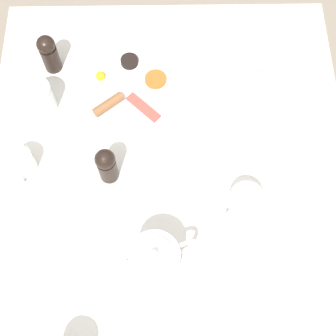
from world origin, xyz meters
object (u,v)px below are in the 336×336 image
object	(u,v)px
breakfast_plate	(127,88)
teapot_far	(272,45)
teapot_near	(156,260)
pepper_grinder	(107,165)
water_glass_tall	(39,98)
teacup_with_saucer_left	(245,202)
fork_by_plate	(40,227)
napkin_folded	(174,165)
creamer_jug	(21,163)
spoon_for_tea	(270,146)
knife_by_plate	(276,296)
salt_grinder	(49,53)

from	to	relation	value
breakfast_plate	teapot_far	xyz separation A→B (m)	(-0.10, 0.40, 0.05)
breakfast_plate	teapot_near	world-z (taller)	teapot_near
pepper_grinder	teapot_near	bearing A→B (deg)	27.16
breakfast_plate	water_glass_tall	size ratio (longest dim) A/B	3.28
teapot_far	pepper_grinder	xyz separation A→B (m)	(0.36, -0.45, 0.01)
teapot_far	teacup_with_saucer_left	distance (m)	0.46
breakfast_plate	teapot_far	size ratio (longest dim) A/B	1.58
teapot_near	breakfast_plate	bearing A→B (deg)	-104.42
breakfast_plate	fork_by_plate	distance (m)	0.45
breakfast_plate	napkin_folded	size ratio (longest dim) A/B	2.10
creamer_jug	spoon_for_tea	xyz separation A→B (m)	(-0.05, 0.64, -0.03)
breakfast_plate	pepper_grinder	world-z (taller)	pepper_grinder
water_glass_tall	knife_by_plate	bearing A→B (deg)	48.81
fork_by_plate	knife_by_plate	bearing A→B (deg)	72.82
breakfast_plate	teacup_with_saucer_left	bearing A→B (deg)	40.77
breakfast_plate	salt_grinder	world-z (taller)	salt_grinder
breakfast_plate	spoon_for_tea	world-z (taller)	breakfast_plate
pepper_grinder	breakfast_plate	bearing A→B (deg)	171.12
teapot_near	spoon_for_tea	size ratio (longest dim) A/B	1.30
teapot_near	fork_by_plate	distance (m)	0.31
water_glass_tall	pepper_grinder	size ratio (longest dim) A/B	0.75
napkin_folded	water_glass_tall	bearing A→B (deg)	-116.64
breakfast_plate	pepper_grinder	xyz separation A→B (m)	(0.26, -0.04, 0.06)
teacup_with_saucer_left	salt_grinder	size ratio (longest dim) A/B	1.16
teacup_with_saucer_left	fork_by_plate	xyz separation A→B (m)	(0.05, -0.51, -0.03)
water_glass_tall	spoon_for_tea	size ratio (longest dim) A/B	0.63
creamer_jug	napkin_folded	bearing A→B (deg)	90.25
teacup_with_saucer_left	water_glass_tall	xyz separation A→B (m)	(-0.29, -0.53, 0.02)
salt_grinder	fork_by_plate	distance (m)	0.48
napkin_folded	spoon_for_tea	xyz separation A→B (m)	(-0.05, 0.26, -0.00)
creamer_jug	salt_grinder	world-z (taller)	salt_grinder
creamer_jug	spoon_for_tea	bearing A→B (deg)	94.75
breakfast_plate	creamer_jug	xyz separation A→B (m)	(0.24, -0.26, 0.02)
knife_by_plate	teapot_far	bearing A→B (deg)	176.03
breakfast_plate	knife_by_plate	world-z (taller)	breakfast_plate
teapot_near	spoon_for_tea	xyz separation A→B (m)	(-0.31, 0.30, -0.05)
teapot_far	salt_grinder	distance (m)	0.62
fork_by_plate	spoon_for_tea	distance (m)	0.63
water_glass_tall	salt_grinder	xyz separation A→B (m)	(-0.13, 0.02, 0.02)
breakfast_plate	napkin_folded	xyz separation A→B (m)	(0.23, 0.13, -0.00)
pepper_grinder	fork_by_plate	world-z (taller)	pepper_grinder
breakfast_plate	napkin_folded	bearing A→B (deg)	28.49
knife_by_plate	spoon_for_tea	xyz separation A→B (m)	(-0.39, 0.03, 0.00)
teapot_near	napkin_folded	bearing A→B (deg)	-124.15
spoon_for_tea	pepper_grinder	bearing A→B (deg)	-79.75
creamer_jug	salt_grinder	size ratio (longest dim) A/B	0.73
water_glass_tall	pepper_grinder	world-z (taller)	pepper_grinder
breakfast_plate	creamer_jug	size ratio (longest dim) A/B	3.35
water_glass_tall	knife_by_plate	world-z (taller)	water_glass_tall
teacup_with_saucer_left	knife_by_plate	distance (m)	0.23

